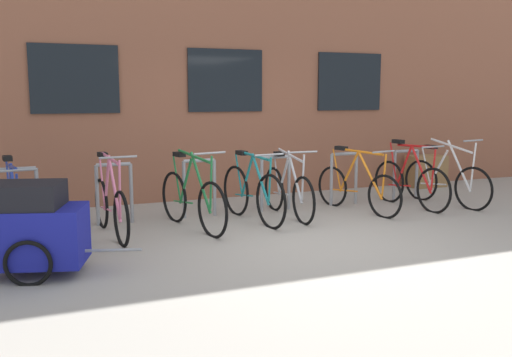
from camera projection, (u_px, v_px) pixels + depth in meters
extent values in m
plane|color=#9E998E|center=(314.00, 243.00, 6.65)|extent=(42.00, 42.00, 0.00)
cube|color=brown|center=(178.00, 34.00, 11.92)|extent=(28.00, 6.10, 6.07)
cube|color=black|center=(75.00, 79.00, 8.37)|extent=(1.30, 0.04, 1.03)
cube|color=black|center=(226.00, 81.00, 9.26)|extent=(1.30, 0.04, 1.03)
cube|color=black|center=(350.00, 82.00, 10.16)|extent=(1.30, 0.04, 1.03)
cylinder|color=gray|center=(38.00, 199.00, 7.19)|extent=(0.05, 0.05, 0.82)
cylinder|color=gray|center=(17.00, 169.00, 7.05)|extent=(0.45, 0.05, 0.05)
cylinder|color=gray|center=(97.00, 196.00, 7.47)|extent=(0.05, 0.05, 0.82)
cylinder|color=gray|center=(131.00, 193.00, 7.64)|extent=(0.05, 0.05, 0.82)
cylinder|color=gray|center=(113.00, 164.00, 7.50)|extent=(0.45, 0.05, 0.05)
cylinder|color=gray|center=(184.00, 190.00, 7.92)|extent=(0.05, 0.05, 0.82)
cylinder|color=gray|center=(215.00, 188.00, 8.09)|extent=(0.05, 0.05, 0.82)
cylinder|color=gray|center=(199.00, 161.00, 7.94)|extent=(0.45, 0.05, 0.05)
cylinder|color=gray|center=(262.00, 185.00, 8.37)|extent=(0.05, 0.05, 0.82)
cylinder|color=gray|center=(289.00, 183.00, 8.54)|extent=(0.05, 0.05, 0.82)
cylinder|color=gray|center=(276.00, 157.00, 8.39)|extent=(0.45, 0.05, 0.05)
cylinder|color=gray|center=(331.00, 180.00, 8.82)|extent=(0.05, 0.05, 0.82)
cylinder|color=gray|center=(356.00, 179.00, 8.99)|extent=(0.05, 0.05, 0.82)
cylinder|color=gray|center=(344.00, 154.00, 8.84)|extent=(0.45, 0.05, 0.05)
cylinder|color=gray|center=(394.00, 176.00, 9.27)|extent=(0.05, 0.05, 0.82)
cylinder|color=gray|center=(417.00, 175.00, 9.44)|extent=(0.05, 0.05, 0.82)
cylinder|color=gray|center=(407.00, 151.00, 9.29)|extent=(0.45, 0.05, 0.05)
torus|color=black|center=(10.00, 210.00, 7.06)|extent=(0.12, 0.64, 0.64)
torus|color=black|center=(20.00, 228.00, 6.12)|extent=(0.12, 0.64, 0.64)
cylinder|color=#233893|center=(15.00, 199.00, 6.34)|extent=(0.10, 0.52, 0.67)
cylinder|color=#233893|center=(11.00, 191.00, 6.70)|extent=(0.08, 0.40, 0.71)
cylinder|color=#233893|center=(12.00, 167.00, 6.44)|extent=(0.14, 0.86, 0.09)
cylinder|color=#233893|center=(12.00, 216.00, 6.83)|extent=(0.09, 0.55, 0.07)
cylinder|color=#233893|center=(9.00, 186.00, 6.93)|extent=(0.05, 0.20, 0.66)
cylinder|color=#233893|center=(18.00, 201.00, 6.10)|extent=(0.04, 0.08, 0.60)
cube|color=black|center=(7.00, 158.00, 6.80)|extent=(0.12, 0.21, 0.06)
cylinder|color=gray|center=(16.00, 170.00, 6.07)|extent=(0.44, 0.08, 0.03)
torus|color=black|center=(236.00, 191.00, 8.18)|extent=(0.14, 0.74, 0.75)
torus|color=black|center=(271.00, 202.00, 7.34)|extent=(0.14, 0.74, 0.75)
cylinder|color=teal|center=(260.00, 179.00, 7.53)|extent=(0.10, 0.47, 0.66)
cylinder|color=teal|center=(247.00, 177.00, 7.85)|extent=(0.08, 0.34, 0.62)
cylinder|color=teal|center=(255.00, 156.00, 7.62)|extent=(0.14, 0.75, 0.08)
cylinder|color=teal|center=(244.00, 195.00, 7.97)|extent=(0.09, 0.49, 0.08)
cylinder|color=teal|center=(239.00, 173.00, 8.06)|extent=(0.05, 0.20, 0.56)
cylinder|color=teal|center=(270.00, 179.00, 7.31)|extent=(0.04, 0.08, 0.59)
cube|color=black|center=(242.00, 153.00, 7.94)|extent=(0.13, 0.21, 0.06)
cylinder|color=gray|center=(269.00, 155.00, 7.29)|extent=(0.44, 0.09, 0.03)
torus|color=black|center=(102.00, 204.00, 7.40)|extent=(0.10, 0.67, 0.67)
torus|color=black|center=(121.00, 219.00, 6.48)|extent=(0.10, 0.67, 0.67)
cylinder|color=pink|center=(114.00, 188.00, 6.69)|extent=(0.08, 0.51, 0.76)
cylinder|color=pink|center=(107.00, 185.00, 7.05)|extent=(0.07, 0.38, 0.71)
cylinder|color=pink|center=(110.00, 158.00, 6.79)|extent=(0.11, 0.82, 0.08)
cylinder|color=pink|center=(106.00, 209.00, 7.18)|extent=(0.07, 0.53, 0.07)
cylinder|color=pink|center=(102.00, 181.00, 7.28)|extent=(0.04, 0.20, 0.65)
cylinder|color=pink|center=(120.00, 190.00, 6.46)|extent=(0.04, 0.08, 0.69)
cube|color=black|center=(103.00, 155.00, 7.15)|extent=(0.12, 0.21, 0.06)
cylinder|color=gray|center=(118.00, 157.00, 6.42)|extent=(0.44, 0.07, 0.03)
torus|color=black|center=(274.00, 189.00, 8.52)|extent=(0.05, 0.68, 0.68)
torus|color=black|center=(303.00, 201.00, 7.59)|extent=(0.05, 0.68, 0.68)
cylinder|color=#B7B7BC|center=(295.00, 177.00, 7.80)|extent=(0.04, 0.49, 0.70)
cylinder|color=#B7B7BC|center=(283.00, 177.00, 8.17)|extent=(0.04, 0.36, 0.60)
cylinder|color=#B7B7BC|center=(290.00, 155.00, 7.91)|extent=(0.04, 0.79, 0.14)
cylinder|color=#B7B7BC|center=(281.00, 193.00, 8.29)|extent=(0.03, 0.51, 0.07)
cylinder|color=#B7B7BC|center=(276.00, 173.00, 8.40)|extent=(0.03, 0.20, 0.54)
cylinder|color=#B7B7BC|center=(303.00, 178.00, 7.56)|extent=(0.03, 0.08, 0.63)
cube|color=black|center=(279.00, 154.00, 8.27)|extent=(0.10, 0.20, 0.06)
cylinder|color=gray|center=(302.00, 152.00, 7.54)|extent=(0.44, 0.03, 0.03)
torus|color=black|center=(332.00, 187.00, 8.85)|extent=(0.18, 0.64, 0.65)
torus|color=black|center=(385.00, 197.00, 7.96)|extent=(0.18, 0.64, 0.65)
cylinder|color=orange|center=(370.00, 175.00, 8.16)|extent=(0.15, 0.52, 0.68)
cylinder|color=orange|center=(349.00, 172.00, 8.51)|extent=(0.12, 0.40, 0.66)
cylinder|color=orange|center=(361.00, 152.00, 8.26)|extent=(0.23, 0.85, 0.05)
cylinder|color=orange|center=(344.00, 190.00, 8.63)|extent=(0.14, 0.54, 0.07)
cylinder|color=orange|center=(337.00, 169.00, 8.73)|extent=(0.07, 0.20, 0.61)
cylinder|color=orange|center=(384.00, 175.00, 7.94)|extent=(0.04, 0.08, 0.62)
cube|color=black|center=(341.00, 148.00, 8.61)|extent=(0.14, 0.22, 0.06)
cylinder|color=gray|center=(384.00, 152.00, 7.91)|extent=(0.43, 0.12, 0.03)
torus|color=black|center=(174.00, 197.00, 7.74)|extent=(0.19, 0.71, 0.72)
torus|color=black|center=(212.00, 210.00, 6.88)|extent=(0.19, 0.71, 0.72)
cylinder|color=#1E7238|center=(201.00, 182.00, 7.07)|extent=(0.14, 0.50, 0.74)
cylinder|color=#1E7238|center=(186.00, 181.00, 7.41)|extent=(0.12, 0.38, 0.65)
cylinder|color=#1E7238|center=(194.00, 156.00, 7.16)|extent=(0.21, 0.82, 0.12)
cylinder|color=#1E7238|center=(183.00, 202.00, 7.53)|extent=(0.14, 0.52, 0.07)
cylinder|color=#1E7238|center=(177.00, 177.00, 7.62)|extent=(0.07, 0.20, 0.59)
cylinder|color=#1E7238|center=(211.00, 183.00, 6.85)|extent=(0.04, 0.08, 0.68)
cube|color=black|center=(179.00, 154.00, 7.50)|extent=(0.14, 0.22, 0.06)
cylinder|color=gray|center=(210.00, 153.00, 6.82)|extent=(0.44, 0.12, 0.03)
torus|color=black|center=(389.00, 182.00, 9.18)|extent=(0.11, 0.70, 0.70)
torus|color=black|center=(434.00, 191.00, 8.32)|extent=(0.11, 0.70, 0.70)
cylinder|color=red|center=(421.00, 170.00, 8.51)|extent=(0.08, 0.47, 0.69)
cylinder|color=red|center=(404.00, 166.00, 8.84)|extent=(0.07, 0.35, 0.71)
cylinder|color=red|center=(415.00, 146.00, 8.60)|extent=(0.11, 0.75, 0.06)
cylinder|color=red|center=(399.00, 185.00, 8.97)|extent=(0.07, 0.49, 0.07)
cylinder|color=red|center=(394.00, 163.00, 9.05)|extent=(0.04, 0.20, 0.66)
cylinder|color=red|center=(433.00, 170.00, 8.30)|extent=(0.04, 0.08, 0.63)
cube|color=black|center=(398.00, 141.00, 8.92)|extent=(0.12, 0.21, 0.06)
cylinder|color=gray|center=(433.00, 147.00, 8.27)|extent=(0.44, 0.07, 0.03)
torus|color=black|center=(421.00, 180.00, 9.35)|extent=(0.16, 0.69, 0.69)
torus|color=black|center=(473.00, 189.00, 8.49)|extent=(0.16, 0.69, 0.69)
cylinder|color=silver|center=(459.00, 166.00, 8.68)|extent=(0.12, 0.49, 0.78)
cylinder|color=silver|center=(438.00, 168.00, 9.02)|extent=(0.10, 0.36, 0.62)
cylinder|color=silver|center=(451.00, 146.00, 8.77)|extent=(0.17, 0.79, 0.19)
cylinder|color=silver|center=(433.00, 184.00, 9.14)|extent=(0.11, 0.51, 0.07)
cylinder|color=silver|center=(426.00, 165.00, 9.23)|extent=(0.06, 0.20, 0.56)
cylinder|color=silver|center=(473.00, 166.00, 8.46)|extent=(0.04, 0.08, 0.71)
cube|color=black|center=(431.00, 147.00, 9.11)|extent=(0.13, 0.21, 0.06)
cylinder|color=gray|center=(473.00, 141.00, 8.42)|extent=(0.44, 0.10, 0.03)
cube|color=navy|center=(37.00, 235.00, 5.43)|extent=(1.04, 0.84, 0.56)
cube|color=black|center=(25.00, 195.00, 5.36)|extent=(0.81, 0.74, 0.24)
torus|color=black|center=(48.00, 245.00, 5.78)|extent=(0.44, 0.17, 0.45)
torus|color=black|center=(28.00, 264.00, 5.13)|extent=(0.44, 0.17, 0.45)
cylinder|color=gray|center=(114.00, 250.00, 5.52)|extent=(0.53, 0.19, 0.03)
cube|color=olive|center=(426.00, 171.00, 10.69)|extent=(0.70, 0.44, 0.60)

